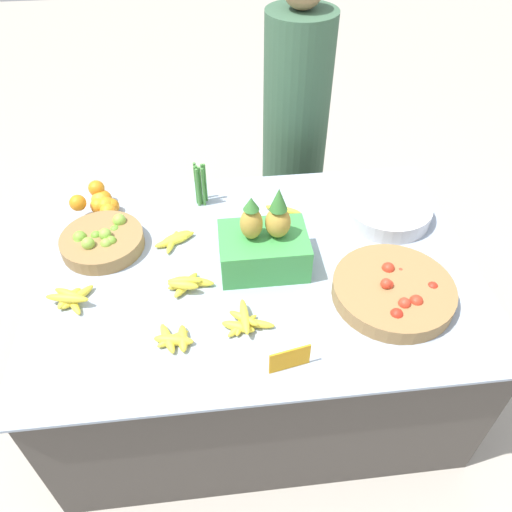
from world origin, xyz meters
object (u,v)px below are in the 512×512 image
at_px(lime_bowl, 102,241).
at_px(produce_crate, 264,246).
at_px(metal_bowl, 387,210).
at_px(tomato_basket, 393,291).
at_px(price_sign, 290,359).
at_px(vendor_person, 295,134).

xyz_separation_m(lime_bowl, produce_crate, (0.63, -0.18, 0.07)).
height_order(metal_bowl, produce_crate, produce_crate).
bearing_deg(lime_bowl, produce_crate, -15.64).
bearing_deg(tomato_basket, metal_bowl, 75.44).
height_order(lime_bowl, price_sign, lime_bowl).
bearing_deg(lime_bowl, tomato_basket, -20.15).
height_order(lime_bowl, metal_bowl, lime_bowl).
bearing_deg(price_sign, produce_crate, 81.13).
xyz_separation_m(lime_bowl, vendor_person, (0.92, 0.83, -0.05)).
bearing_deg(metal_bowl, produce_crate, -157.08).
bearing_deg(lime_bowl, metal_bowl, 2.94).
distance_m(lime_bowl, tomato_basket, 1.14).
distance_m(tomato_basket, vendor_person, 1.23).
height_order(metal_bowl, vendor_person, vendor_person).
bearing_deg(produce_crate, vendor_person, 73.59).
bearing_deg(metal_bowl, lime_bowl, -177.06).
relative_size(tomato_basket, metal_bowl, 1.18).
distance_m(tomato_basket, price_sign, 0.49).
bearing_deg(price_sign, tomato_basket, 19.84).
distance_m(tomato_basket, produce_crate, 0.50).
distance_m(metal_bowl, price_sign, 0.89).
bearing_deg(metal_bowl, tomato_basket, -104.56).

